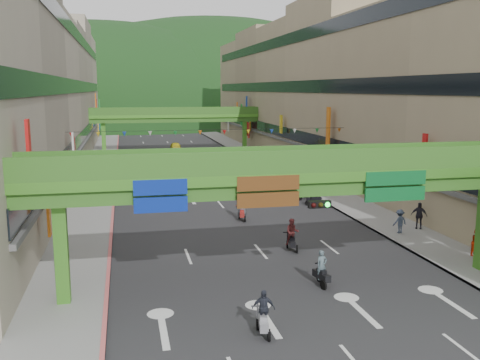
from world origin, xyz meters
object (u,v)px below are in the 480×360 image
(overpass_near, at_px, (314,188))
(car_silver, at_px, (158,155))
(pedestrian_red, at_px, (477,245))
(scooter_rider_near, at_px, (322,270))
(car_yellow, at_px, (176,147))
(scooter_rider_mid, at_px, (292,234))

(overpass_near, xyz_separation_m, car_silver, (-4.34, 50.92, -4.48))
(car_silver, distance_m, pedestrian_red, 50.70)
(overpass_near, height_order, pedestrian_red, overpass_near)
(scooter_rider_near, xyz_separation_m, car_silver, (-4.98, 50.57, -0.13))
(car_silver, relative_size, car_yellow, 1.10)
(car_yellow, height_order, pedestrian_red, pedestrian_red)
(car_silver, relative_size, pedestrian_red, 2.71)
(scooter_rider_mid, height_order, car_yellow, scooter_rider_mid)
(scooter_rider_near, distance_m, car_silver, 50.82)
(scooter_rider_near, distance_m, car_yellow, 61.82)
(scooter_rider_near, bearing_deg, pedestrian_red, 12.39)
(pedestrian_red, bearing_deg, scooter_rider_mid, 134.20)
(scooter_rider_near, height_order, car_silver, scooter_rider_near)
(scooter_rider_mid, bearing_deg, pedestrian_red, -20.08)
(car_silver, bearing_deg, scooter_rider_near, -74.45)
(overpass_near, bearing_deg, pedestrian_red, 13.40)
(overpass_near, bearing_deg, scooter_rider_near, 28.64)
(car_silver, bearing_deg, pedestrian_red, -62.15)
(scooter_rider_near, distance_m, scooter_rider_mid, 6.09)
(overpass_near, height_order, scooter_rider_mid, overpass_near)
(scooter_rider_mid, distance_m, car_silver, 44.82)
(scooter_rider_near, height_order, pedestrian_red, scooter_rider_near)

